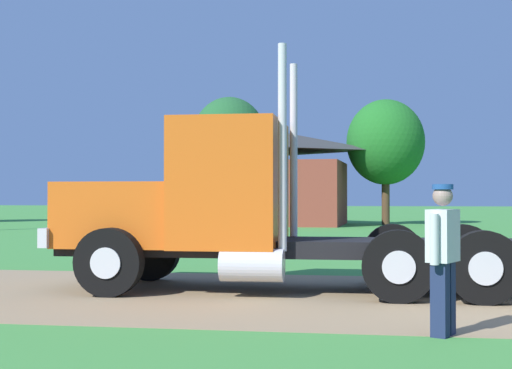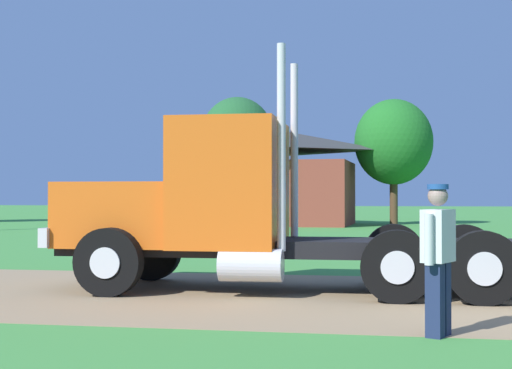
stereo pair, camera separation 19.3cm
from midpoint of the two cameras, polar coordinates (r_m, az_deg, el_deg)
truck_foreground_white at (r=12.74m, az=-2.64°, el=-2.09°), size 8.07×2.75×4.03m
visitor_by_barrel at (r=8.82m, az=13.60°, el=-5.10°), size 0.43×0.60×1.75m
shed_building at (r=40.90m, az=0.87°, el=0.45°), size 8.81×6.95×5.25m
tree_mid at (r=44.35m, az=-2.20°, el=3.61°), size 4.41×4.41×7.51m
tree_right at (r=41.63m, az=9.82°, el=3.22°), size 4.31×4.31×6.94m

